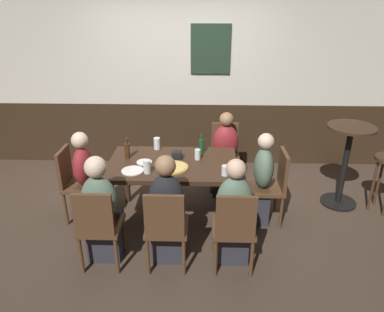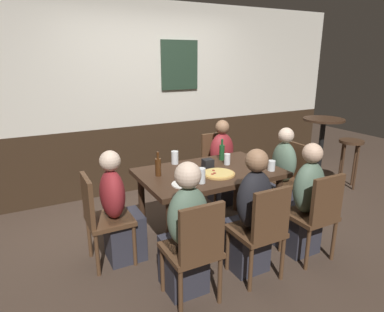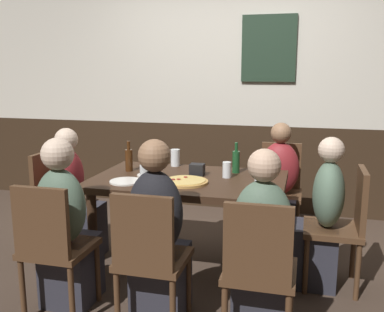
{
  "view_description": "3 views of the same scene",
  "coord_description": "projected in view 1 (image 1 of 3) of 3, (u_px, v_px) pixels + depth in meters",
  "views": [
    {
      "loc": [
        0.33,
        -3.7,
        2.47
      ],
      "look_at": [
        0.22,
        -0.0,
        0.82
      ],
      "focal_mm": 34.09,
      "sensor_mm": 36.0,
      "label": 1
    },
    {
      "loc": [
        -1.7,
        -2.84,
        1.88
      ],
      "look_at": [
        -0.21,
        -0.0,
        0.93
      ],
      "focal_mm": 31.43,
      "sensor_mm": 36.0,
      "label": 2
    },
    {
      "loc": [
        0.85,
        -3.12,
        1.56
      ],
      "look_at": [
        0.03,
        -0.02,
        0.92
      ],
      "focal_mm": 41.06,
      "sensor_mm": 36.0,
      "label": 3
    }
  ],
  "objects": [
    {
      "name": "chair_left_near",
      "position": [
        98.0,
        224.0,
        3.42
      ],
      "size": [
        0.4,
        0.4,
        0.88
      ],
      "color": "#513521",
      "rests_on": "ground_plane"
    },
    {
      "name": "person_mid_near",
      "position": [
        167.0,
        217.0,
        3.55
      ],
      "size": [
        0.34,
        0.37,
        1.16
      ],
      "color": "#2D2D38",
      "rests_on": "ground_plane"
    },
    {
      "name": "condiment_caddy",
      "position": [
        177.0,
        155.0,
        4.17
      ],
      "size": [
        0.11,
        0.09,
        0.09
      ],
      "primitive_type": "cube",
      "color": "black",
      "rests_on": "dining_table"
    },
    {
      "name": "chair_mid_near",
      "position": [
        166.0,
        225.0,
        3.4
      ],
      "size": [
        0.4,
        0.4,
        0.88
      ],
      "color": "#513521",
      "rests_on": "ground_plane"
    },
    {
      "name": "side_bar_table",
      "position": [
        346.0,
        160.0,
        4.46
      ],
      "size": [
        0.56,
        0.56,
        1.05
      ],
      "color": "black",
      "rests_on": "ground_plane"
    },
    {
      "name": "plate_white_small",
      "position": [
        144.0,
        162.0,
        4.08
      ],
      "size": [
        0.17,
        0.17,
        0.01
      ],
      "primitive_type": "cylinder",
      "color": "white",
      "rests_on": "dining_table"
    },
    {
      "name": "beer_bottle_green",
      "position": [
        201.0,
        146.0,
        4.29
      ],
      "size": [
        0.06,
        0.06,
        0.24
      ],
      "color": "#194723",
      "rests_on": "dining_table"
    },
    {
      "name": "chair_head_west",
      "position": [
        75.0,
        180.0,
        4.22
      ],
      "size": [
        0.4,
        0.4,
        0.88
      ],
      "color": "#513521",
      "rests_on": "ground_plane"
    },
    {
      "name": "chair_right_far",
      "position": [
        225.0,
        152.0,
        4.97
      ],
      "size": [
        0.4,
        0.4,
        0.88
      ],
      "color": "#513521",
      "rests_on": "ground_plane"
    },
    {
      "name": "chair_right_near",
      "position": [
        234.0,
        227.0,
        3.38
      ],
      "size": [
        0.4,
        0.4,
        0.88
      ],
      "color": "#513521",
      "rests_on": "ground_plane"
    },
    {
      "name": "beer_glass_half",
      "position": [
        198.0,
        155.0,
        4.15
      ],
      "size": [
        0.07,
        0.07,
        0.12
      ],
      "color": "silver",
      "rests_on": "dining_table"
    },
    {
      "name": "wall_back",
      "position": [
        181.0,
        80.0,
        5.37
      ],
      "size": [
        6.4,
        0.13,
        2.6
      ],
      "color": "#332316",
      "rests_on": "ground_plane"
    },
    {
      "name": "dining_table",
      "position": [
        173.0,
        169.0,
        4.13
      ],
      "size": [
        1.45,
        0.91,
        0.74
      ],
      "color": "#382316",
      "rests_on": "ground_plane"
    },
    {
      "name": "highball_clear",
      "position": [
        147.0,
        167.0,
        3.83
      ],
      "size": [
        0.07,
        0.07,
        0.15
      ],
      "color": "silver",
      "rests_on": "dining_table"
    },
    {
      "name": "plate_white_large",
      "position": [
        133.0,
        171.0,
        3.89
      ],
      "size": [
        0.24,
        0.24,
        0.01
      ],
      "primitive_type": "cylinder",
      "color": "white",
      "rests_on": "dining_table"
    },
    {
      "name": "ground_plane",
      "position": [
        174.0,
        218.0,
        4.39
      ],
      "size": [
        12.0,
        12.0,
        0.0
      ],
      "primitive_type": "plane",
      "color": "#423328"
    },
    {
      "name": "beer_bottle_brown",
      "position": [
        127.0,
        150.0,
        4.16
      ],
      "size": [
        0.06,
        0.06,
        0.25
      ],
      "color": "#42230F",
      "rests_on": "dining_table"
    },
    {
      "name": "pint_glass_stout",
      "position": [
        225.0,
        171.0,
        3.79
      ],
      "size": [
        0.08,
        0.08,
        0.11
      ],
      "color": "silver",
      "rests_on": "dining_table"
    },
    {
      "name": "beer_glass_tall",
      "position": [
        157.0,
        144.0,
        4.42
      ],
      "size": [
        0.08,
        0.08,
        0.14
      ],
      "color": "silver",
      "rests_on": "dining_table"
    },
    {
      "name": "pizza",
      "position": [
        173.0,
        167.0,
        3.95
      ],
      "size": [
        0.33,
        0.33,
        0.03
      ],
      "color": "tan",
      "rests_on": "dining_table"
    },
    {
      "name": "person_head_west",
      "position": [
        90.0,
        183.0,
        4.24
      ],
      "size": [
        0.37,
        0.34,
        1.09
      ],
      "color": "#2D2D38",
      "rests_on": "ground_plane"
    },
    {
      "name": "person_right_near",
      "position": [
        233.0,
        219.0,
        3.54
      ],
      "size": [
        0.34,
        0.37,
        1.13
      ],
      "color": "#2D2D38",
      "rests_on": "ground_plane"
    },
    {
      "name": "chair_head_east",
      "position": [
        272.0,
        183.0,
        4.16
      ],
      "size": [
        0.4,
        0.4,
        0.88
      ],
      "color": "#513521",
      "rests_on": "ground_plane"
    },
    {
      "name": "person_head_east",
      "position": [
        258.0,
        186.0,
        4.18
      ],
      "size": [
        0.37,
        0.34,
        1.1
      ],
      "color": "#2D2D38",
      "rests_on": "ground_plane"
    },
    {
      "name": "person_right_far",
      "position": [
        225.0,
        160.0,
        4.84
      ],
      "size": [
        0.34,
        0.37,
        1.09
      ],
      "color": "#2D2D38",
      "rests_on": "ground_plane"
    },
    {
      "name": "person_left_near",
      "position": [
        103.0,
        216.0,
        3.57
      ],
      "size": [
        0.34,
        0.37,
        1.14
      ],
      "color": "#2D2D38",
      "rests_on": "ground_plane"
    }
  ]
}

